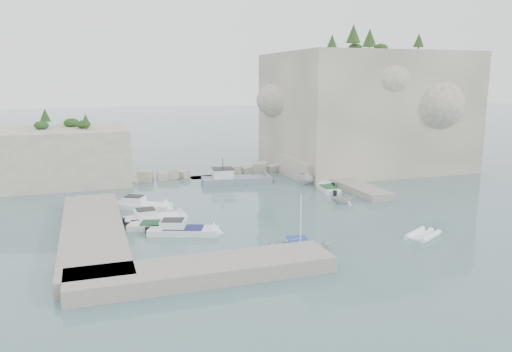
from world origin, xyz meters
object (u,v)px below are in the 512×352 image
object	(u,v)px
work_boat	(237,183)
motorboat_d	(184,234)
rowboat	(300,250)
inflatable_dinghy	(423,237)
tender_east_b	(328,191)
tender_east_a	(343,203)
motorboat_a	(143,208)
tender_east_c	(323,184)
motorboat_b	(155,221)
motorboat_c	(157,229)
tender_east_d	(312,184)

from	to	relation	value
work_boat	motorboat_d	bearing A→B (deg)	-112.92
rowboat	work_boat	bearing A→B (deg)	7.76
inflatable_dinghy	tender_east_b	size ratio (longest dim) A/B	0.75
motorboat_d	tender_east_a	distance (m)	19.29
rowboat	motorboat_a	bearing A→B (deg)	44.51
rowboat	tender_east_c	distance (m)	25.43
tender_east_a	tender_east_c	world-z (taller)	tender_east_a
motorboat_d	tender_east_c	bearing A→B (deg)	55.05
motorboat_d	motorboat_b	bearing A→B (deg)	130.49
rowboat	tender_east_b	xyz separation A→B (m)	(11.62, 18.08, 0.00)
tender_east_a	motorboat_c	bearing A→B (deg)	95.19
motorboat_a	inflatable_dinghy	size ratio (longest dim) A/B	1.75
motorboat_c	inflatable_dinghy	xyz separation A→B (m)	(21.22, -9.63, 0.00)
motorboat_a	tender_east_d	distance (m)	22.75
tender_east_a	tender_east_c	size ratio (longest dim) A/B	0.64
tender_east_c	tender_east_d	xyz separation A→B (m)	(-1.21, 0.84, 0.00)
motorboat_d	motorboat_a	xyz separation A→B (m)	(-2.43, 10.01, 0.00)
motorboat_c	tender_east_a	world-z (taller)	tender_east_a
motorboat_a	motorboat_b	bearing A→B (deg)	-53.54
motorboat_b	tender_east_c	xyz separation A→B (m)	(22.64, 10.07, 0.00)
tender_east_b	tender_east_a	bearing A→B (deg)	177.54
motorboat_a	tender_east_b	bearing A→B (deg)	32.51
inflatable_dinghy	motorboat_c	bearing A→B (deg)	125.72
tender_east_d	tender_east_c	bearing A→B (deg)	-139.67
work_boat	motorboat_c	bearing A→B (deg)	-120.76
motorboat_a	motorboat_c	bearing A→B (deg)	-56.71
motorboat_a	tender_east_a	size ratio (longest dim) A/B	2.18
motorboat_d	tender_east_b	xyz separation A→B (m)	(19.56, 10.99, 0.00)
tender_east_a	inflatable_dinghy	bearing A→B (deg)	179.86
motorboat_d	rowboat	distance (m)	10.64
motorboat_b	work_boat	xyz separation A→B (m)	(12.28, 14.15, 0.00)
motorboat_c	tender_east_d	xyz separation A→B (m)	(21.57, 13.40, 0.00)
tender_east_c	tender_east_d	bearing A→B (deg)	50.06
motorboat_d	tender_east_a	bearing A→B (deg)	35.77
tender_east_d	work_boat	size ratio (longest dim) A/B	0.51
motorboat_d	rowboat	xyz separation A→B (m)	(7.94, -7.09, 0.00)
motorboat_a	rowboat	world-z (taller)	motorboat_a
motorboat_b	tender_east_b	bearing A→B (deg)	12.00
motorboat_b	tender_east_a	bearing A→B (deg)	-2.49
motorboat_c	rowboat	xyz separation A→B (m)	(9.91, -9.37, 0.00)
motorboat_c	motorboat_a	size ratio (longest dim) A/B	0.85
motorboat_a	rowboat	bearing A→B (deg)	-28.84
motorboat_b	tender_east_c	distance (m)	24.78
tender_east_a	tender_east_b	xyz separation A→B (m)	(1.04, 5.61, 0.00)
tender_east_d	inflatable_dinghy	bearing A→B (deg)	164.34
inflatable_dinghy	tender_east_b	bearing A→B (deg)	59.16
motorboat_d	motorboat_a	world-z (taller)	same
motorboat_c	rowboat	size ratio (longest dim) A/B	1.17
motorboat_a	tender_east_d	bearing A→B (deg)	44.41
tender_east_c	tender_east_a	bearing A→B (deg)	161.32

